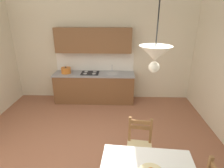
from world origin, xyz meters
name	(u,v)px	position (x,y,z in m)	size (l,w,h in m)	color
ground_plane	(92,163)	(0.00, 0.00, -0.05)	(6.00, 6.24, 0.10)	#935B42
wall_back	(102,30)	(0.00, 2.88, 2.11)	(6.00, 0.12, 4.23)	beige
kitchen_cabinetry	(94,74)	(-0.25, 2.55, 0.86)	(2.40, 0.63, 2.20)	brown
dining_chair_kitchen_side	(139,147)	(0.85, -0.11, 0.44)	(0.47, 0.47, 0.93)	#D1BC89
pendant_lamp	(155,54)	(0.83, -0.88, 2.21)	(0.32, 0.32, 0.81)	black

